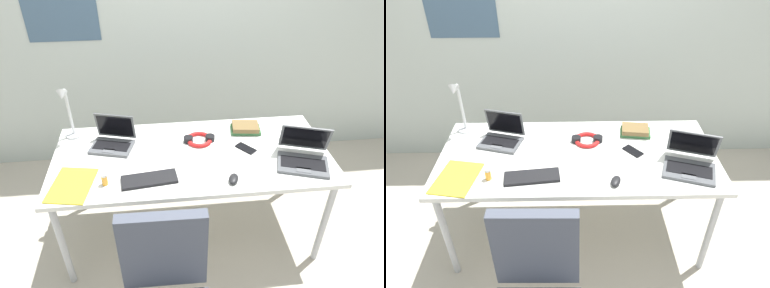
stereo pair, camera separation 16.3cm
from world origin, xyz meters
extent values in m
plane|color=#B7AD9E|center=(0.00, 0.00, 0.00)|extent=(12.00, 12.00, 0.00)
cube|color=#B2BCB7|center=(0.00, 1.10, 1.30)|extent=(6.00, 0.12, 2.60)
cube|color=white|center=(0.00, 0.00, 0.72)|extent=(1.80, 0.80, 0.03)
cylinder|color=#B2B5BA|center=(-0.84, -0.34, 0.35)|extent=(0.04, 0.04, 0.71)
cylinder|color=#B2B5BA|center=(0.84, -0.34, 0.35)|extent=(0.04, 0.04, 0.71)
cylinder|color=#B2B5BA|center=(-0.84, 0.34, 0.35)|extent=(0.04, 0.04, 0.71)
cylinder|color=#B2B5BA|center=(0.84, 0.34, 0.35)|extent=(0.04, 0.04, 0.71)
cylinder|color=silver|center=(-0.80, 0.31, 0.75)|extent=(0.12, 0.12, 0.02)
cylinder|color=silver|center=(-0.80, 0.31, 0.93)|extent=(0.02, 0.02, 0.34)
cylinder|color=silver|center=(-0.80, 0.27, 1.10)|extent=(0.01, 0.08, 0.01)
cone|color=silver|center=(-0.80, 0.23, 1.10)|extent=(0.07, 0.09, 0.09)
cube|color=#515459|center=(0.67, -0.20, 0.75)|extent=(0.36, 0.30, 0.02)
cube|color=black|center=(0.67, -0.20, 0.76)|extent=(0.29, 0.19, 0.00)
cube|color=#595B60|center=(0.65, -0.26, 0.76)|extent=(0.10, 0.07, 0.00)
cube|color=#515459|center=(0.72, -0.06, 0.86)|extent=(0.32, 0.17, 0.20)
cube|color=black|center=(0.72, -0.07, 0.86)|extent=(0.28, 0.15, 0.17)
cube|color=#515459|center=(-0.52, 0.12, 0.75)|extent=(0.31, 0.25, 0.02)
cube|color=black|center=(-0.52, 0.12, 0.76)|extent=(0.26, 0.16, 0.00)
cube|color=#595B60|center=(-0.54, 0.06, 0.76)|extent=(0.08, 0.06, 0.00)
cube|color=#515459|center=(-0.50, 0.22, 0.85)|extent=(0.27, 0.10, 0.18)
cube|color=black|center=(-0.50, 0.22, 0.85)|extent=(0.24, 0.09, 0.15)
cube|color=black|center=(-0.28, -0.23, 0.75)|extent=(0.34, 0.16, 0.02)
ellipsoid|color=black|center=(0.21, -0.29, 0.76)|extent=(0.09, 0.11, 0.03)
cube|color=black|center=(0.36, 0.02, 0.74)|extent=(0.14, 0.15, 0.01)
torus|color=red|center=(0.07, 0.14, 0.75)|extent=(0.18, 0.18, 0.03)
cylinder|color=black|center=(-0.01, 0.14, 0.76)|extent=(0.06, 0.06, 0.04)
cylinder|color=black|center=(0.14, 0.14, 0.76)|extent=(0.06, 0.06, 0.04)
cylinder|color=gold|center=(-0.54, -0.24, 0.77)|extent=(0.04, 0.04, 0.06)
cylinder|color=white|center=(-0.54, -0.24, 0.81)|extent=(0.04, 0.04, 0.01)
cube|color=#336638|center=(0.41, 0.23, 0.75)|extent=(0.22, 0.15, 0.03)
cube|color=brown|center=(0.41, 0.23, 0.78)|extent=(0.20, 0.15, 0.03)
cube|color=gold|center=(-0.73, -0.23, 0.74)|extent=(0.28, 0.35, 0.01)
cylinder|color=white|center=(0.67, 0.11, 0.78)|extent=(0.08, 0.08, 0.09)
torus|color=white|center=(0.72, 0.11, 0.79)|extent=(0.05, 0.01, 0.05)
cube|color=#474C5B|center=(-0.22, -0.74, 0.73)|extent=(0.42, 0.07, 0.48)
camera|label=1|loc=(-0.20, -1.83, 2.12)|focal=32.94mm
camera|label=2|loc=(-0.04, -1.84, 2.12)|focal=32.94mm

